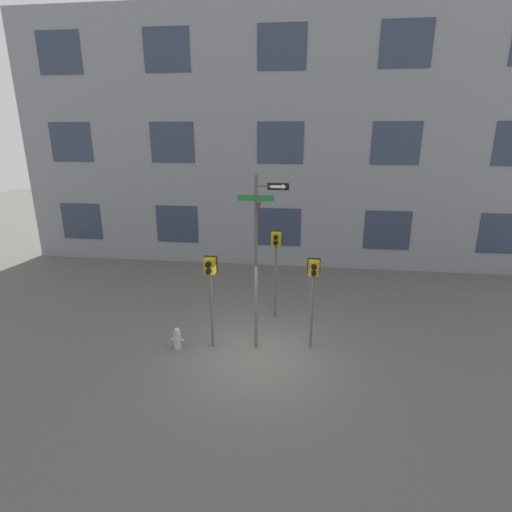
{
  "coord_description": "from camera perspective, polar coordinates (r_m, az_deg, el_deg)",
  "views": [
    {
      "loc": [
        1.26,
        -9.82,
        6.06
      ],
      "look_at": [
        -0.08,
        0.43,
        2.8
      ],
      "focal_mm": 28.0,
      "sensor_mm": 36.0,
      "label": 1
    }
  ],
  "objects": [
    {
      "name": "pedestrian_signal_left",
      "position": [
        11.18,
        -6.55,
        -3.1
      ],
      "size": [
        0.36,
        0.4,
        2.74
      ],
      "color": "#4C4C51",
      "rests_on": "ground_plane"
    },
    {
      "name": "pedestrian_signal_right",
      "position": [
        11.16,
        8.18,
        -3.45
      ],
      "size": [
        0.35,
        0.4,
        2.7
      ],
      "color": "#4C4C51",
      "rests_on": "ground_plane"
    },
    {
      "name": "pedestrian_signal_across",
      "position": [
        12.9,
        2.87,
        0.71
      ],
      "size": [
        0.38,
        0.4,
        2.99
      ],
      "color": "#4C4C51",
      "rests_on": "ground_plane"
    },
    {
      "name": "street_sign_pole",
      "position": [
        10.79,
        0.33,
        0.63
      ],
      "size": [
        1.33,
        0.91,
        4.99
      ],
      "color": "#4C4C51",
      "rests_on": "ground_plane"
    },
    {
      "name": "fire_hydrant",
      "position": [
        11.98,
        -11.16,
        -11.49
      ],
      "size": [
        0.37,
        0.21,
        0.67
      ],
      "color": "#A5A5A8",
      "rests_on": "ground_plane"
    },
    {
      "name": "ground_plane",
      "position": [
        11.61,
        0.1,
        -13.98
      ],
      "size": [
        60.0,
        60.0,
        0.0
      ],
      "primitive_type": "plane",
      "color": "#595651"
    },
    {
      "name": "building_facade",
      "position": [
        18.09,
        3.56,
        15.87
      ],
      "size": [
        24.0,
        0.63,
        11.11
      ],
      "color": "gray",
      "rests_on": "ground_plane"
    }
  ]
}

